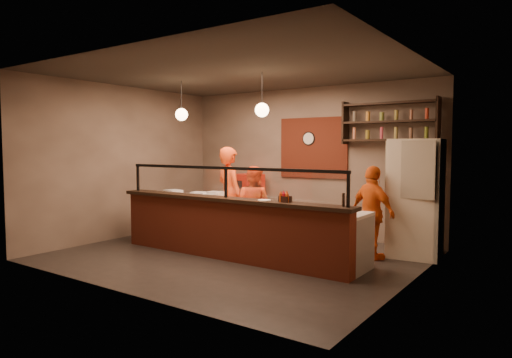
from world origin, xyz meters
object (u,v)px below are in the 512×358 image
Objects in this scene: red_cooler at (249,202)px; pizza_dough at (227,201)px; cook_mid at (253,206)px; cook_right at (372,213)px; fridge at (416,198)px; wall_clock at (309,139)px; pepper_mill at (343,200)px; cook_left at (229,195)px; condiment_caddy at (285,199)px.

pizza_dough is at bearing -47.33° from red_cooler.
cook_right reaches higher than cook_mid.
fridge reaches higher than red_cooler.
pizza_dough is at bearing 64.15° from cook_mid.
wall_clock is 1.56× the size of pepper_mill.
wall_clock reaches higher than cook_left.
red_cooler reaches higher than condiment_caddy.
cook_left is at bearing 30.99° from cook_right.
cook_mid is at bearing 30.33° from cook_right.
fridge reaches higher than cook_left.
cook_right is at bearing 57.58° from condiment_caddy.
wall_clock reaches higher than pepper_mill.
fridge is (3.38, 0.95, 0.07)m from cook_left.
wall_clock is 0.19× the size of cook_mid.
pepper_mill is at bearing -12.45° from pizza_dough.
condiment_caddy is at bearing 137.11° from cook_mid.
cook_mid is 0.60m from pizza_dough.
cook_mid is 2.99m from fridge.
cook_left reaches higher than condiment_caddy.
wall_clock is 0.15× the size of fridge.
cook_right is 8.31× the size of pepper_mill.
cook_mid reaches higher than red_cooler.
wall_clock reaches higher than condiment_caddy.
cook_left is at bearing 5.93° from cook_mid.
cook_mid reaches higher than pepper_mill.
pepper_mill is (2.60, -0.57, 0.25)m from pizza_dough.
fridge is at bearing -167.19° from cook_mid.
wall_clock is 0.23× the size of red_cooler.
condiment_caddy is (1.64, -0.60, 0.20)m from pizza_dough.
pepper_mill is at bearing -178.69° from cook_left.
pepper_mill is at bearing -109.05° from fridge.
fridge is 11.99× the size of condiment_caddy.
cook_right is 2.65m from pizza_dough.
condiment_caddy is (2.44, -2.42, 0.46)m from red_cooler.
cook_left is 3.91× the size of pizza_dough.
pizza_dough is at bearing 159.84° from condiment_caddy.
cook_right is (2.83, 0.34, -0.16)m from cook_left.
condiment_caddy is at bearing -68.79° from wall_clock.
cook_right is 0.85m from fridge.
pizza_dough is (-2.53, -0.80, 0.11)m from cook_right.
cook_left reaches higher than pepper_mill.
pizza_dough is (0.80, -1.82, 0.26)m from red_cooler.
fridge is 3.38m from pizza_dough.
cook_right reaches higher than condiment_caddy.
pepper_mill is at bearing 117.19° from cook_right.
fridge is 4.19× the size of pizza_dough.
cook_mid is at bearing -32.36° from red_cooler.
cook_mid is at bearing 68.03° from pizza_dough.
cook_right is at bearing 17.51° from pizza_dough.
cook_mid is at bearing -168.81° from fridge.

